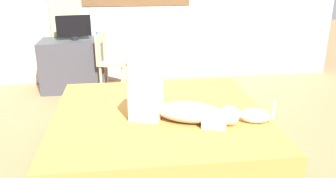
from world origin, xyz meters
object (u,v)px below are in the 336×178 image
object	(u,v)px
bed	(160,136)
person_lying	(178,108)
chair_by_desk	(108,59)
cat	(253,115)
cup	(98,34)
tv_monitor	(74,27)
desk	(74,65)

from	to	relation	value
bed	person_lying	distance (m)	0.43
bed	chair_by_desk	bearing A→B (deg)	105.61
bed	cat	distance (m)	0.88
cup	chair_by_desk	size ratio (longest dim) A/B	0.10
tv_monitor	desk	bearing A→B (deg)	180.00
desk	cup	xyz separation A→B (m)	(0.37, 0.17, 0.41)
cup	chair_by_desk	bearing A→B (deg)	-68.99
person_lying	chair_by_desk	size ratio (longest dim) A/B	1.08
cat	desk	bearing A→B (deg)	126.42
bed	person_lying	size ratio (longest dim) A/B	2.13
cat	desk	size ratio (longest dim) A/B	0.38
bed	cat	xyz separation A→B (m)	(0.76, -0.32, 0.31)
cat	desk	distance (m)	3.05
person_lying	cat	distance (m)	0.64
person_lying	cup	bearing A→B (deg)	108.28
tv_monitor	chair_by_desk	xyz separation A→B (m)	(0.47, -0.23, -0.41)
person_lying	cup	size ratio (longest dim) A/B	10.95
bed	cup	size ratio (longest dim) A/B	23.26
person_lying	cat	world-z (taller)	person_lying
bed	chair_by_desk	distance (m)	1.99
cat	chair_by_desk	xyz separation A→B (m)	(-1.29, 2.22, -0.04)
cup	chair_by_desk	distance (m)	0.50
desk	person_lying	bearing A→B (deg)	-62.91
tv_monitor	cup	size ratio (longest dim) A/B	5.66
bed	tv_monitor	size ratio (longest dim) A/B	4.11
tv_monitor	chair_by_desk	distance (m)	0.67
person_lying	chair_by_desk	world-z (taller)	chair_by_desk
chair_by_desk	bed	bearing A→B (deg)	-74.39
bed	cup	bearing A→B (deg)	106.56
tv_monitor	cat	bearing A→B (deg)	-54.35
person_lying	cup	distance (m)	2.63
person_lying	desk	xyz separation A→B (m)	(-1.19, 2.32, -0.23)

